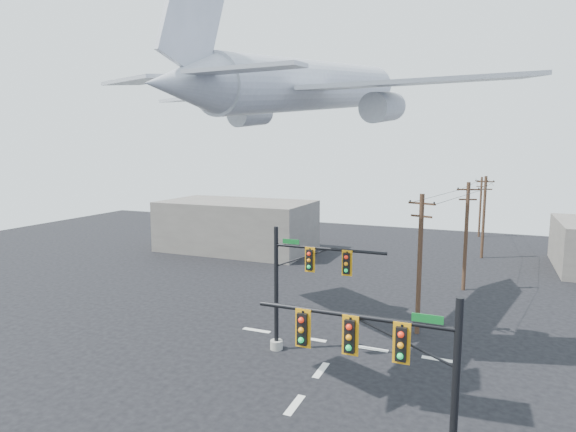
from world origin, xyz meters
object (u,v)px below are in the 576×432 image
at_px(utility_pole_a, 420,262).
at_px(utility_pole_c, 484,215).
at_px(utility_pole_d, 480,206).
at_px(airliner, 313,87).
at_px(signal_mast_near, 400,385).
at_px(signal_mast_far, 298,288).
at_px(utility_pole_b, 466,234).

xyz_separation_m(utility_pole_a, utility_pole_c, (3.69, 25.98, -0.06)).
relative_size(utility_pole_d, airliner, 0.30).
xyz_separation_m(signal_mast_near, utility_pole_d, (1.68, 56.33, 0.13)).
height_order(signal_mast_near, airliner, airliner).
distance_m(signal_mast_far, airliner, 12.74).
relative_size(signal_mast_far, utility_pole_c, 0.83).
xyz_separation_m(signal_mast_near, airliner, (-8.19, 13.89, 11.97)).
xyz_separation_m(signal_mast_far, utility_pole_b, (8.66, 17.92, 0.86)).
bearing_deg(signal_mast_near, utility_pole_b, 88.07).
distance_m(signal_mast_far, utility_pole_d, 47.20).
height_order(signal_mast_far, utility_pole_d, utility_pole_d).
distance_m(utility_pole_d, airliner, 45.14).
bearing_deg(airliner, utility_pole_d, -3.44).
bearing_deg(utility_pole_c, utility_pole_d, 75.49).
relative_size(utility_pole_c, utility_pole_d, 1.10).
height_order(signal_mast_far, utility_pole_a, utility_pole_a).
height_order(signal_mast_far, utility_pole_c, utility_pole_c).
bearing_deg(utility_pole_a, signal_mast_far, -116.22).
relative_size(signal_mast_far, utility_pole_a, 0.82).
distance_m(signal_mast_near, utility_pole_b, 28.01).
height_order(utility_pole_a, utility_pole_d, utility_pole_a).
bearing_deg(signal_mast_near, signal_mast_far, 127.48).
bearing_deg(signal_mast_near, utility_pole_d, 88.29).
relative_size(signal_mast_near, signal_mast_far, 0.98).
bearing_deg(utility_pole_c, airliner, -127.05).
bearing_deg(signal_mast_far, utility_pole_b, 64.20).
relative_size(signal_mast_near, utility_pole_b, 0.80).
distance_m(utility_pole_a, utility_pole_c, 26.24).
relative_size(signal_mast_near, airliner, 0.27).
xyz_separation_m(utility_pole_a, utility_pole_d, (3.13, 40.20, -0.51)).
distance_m(utility_pole_a, airliner, 13.37).
xyz_separation_m(signal_mast_near, utility_pole_b, (0.94, 27.99, 0.68)).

